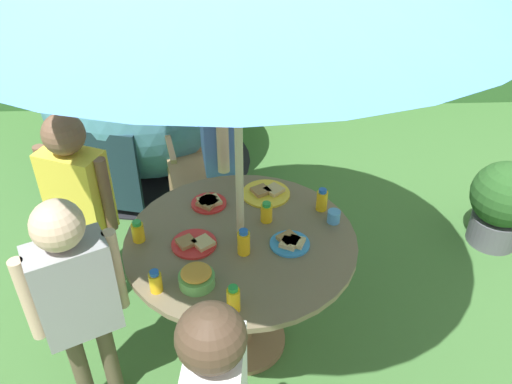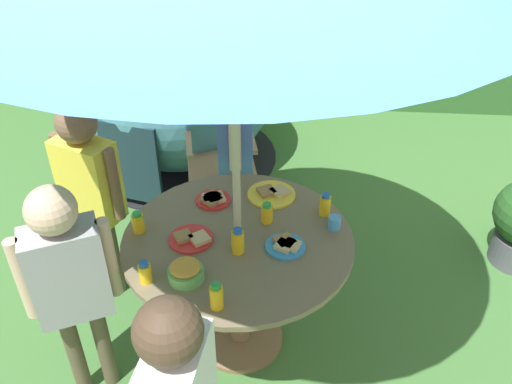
{
  "view_description": "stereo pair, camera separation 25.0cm",
  "coord_description": "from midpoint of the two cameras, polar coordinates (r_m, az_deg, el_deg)",
  "views": [
    {
      "loc": [
        -0.01,
        -1.94,
        2.37
      ],
      "look_at": [
        0.08,
        0.12,
        0.93
      ],
      "focal_mm": 36.94,
      "sensor_mm": 36.0,
      "label": 1
    },
    {
      "loc": [
        0.24,
        -1.93,
        2.37
      ],
      "look_at": [
        0.08,
        0.12,
        0.93
      ],
      "focal_mm": 36.94,
      "sensor_mm": 36.0,
      "label": 2
    }
  ],
  "objects": [
    {
      "name": "ground_plane",
      "position": [
        3.06,
        0.74,
        -15.85
      ],
      "size": [
        10.0,
        10.0,
        0.02
      ],
      "primitive_type": "cube",
      "color": "#3D6B33"
    },
    {
      "name": "hedge_backdrop",
      "position": [
        5.45,
        3.4,
        19.29
      ],
      "size": [
        9.0,
        0.7,
        1.8
      ],
      "primitive_type": "cube",
      "color": "#33602D",
      "rests_on": "ground_plane"
    },
    {
      "name": "garden_table",
      "position": [
        2.63,
        0.83,
        -7.74
      ],
      "size": [
        1.11,
        1.11,
        0.74
      ],
      "color": "brown",
      "rests_on": "ground_plane"
    },
    {
      "name": "wooden_chair",
      "position": [
        3.67,
        -2.01,
        4.57
      ],
      "size": [
        0.54,
        0.55,
        0.9
      ],
      "rotation": [
        0.0,
        0.0,
        0.22
      ],
      "color": "tan",
      "rests_on": "ground_plane"
    },
    {
      "name": "dome_tent",
      "position": [
        4.3,
        -7.09,
        11.67
      ],
      "size": [
        1.98,
        1.98,
        1.38
      ],
      "rotation": [
        0.0,
        0.0,
        -0.25
      ],
      "color": "teal",
      "rests_on": "ground_plane"
    },
    {
      "name": "child_in_blue_shirt",
      "position": [
        3.17,
        -0.11,
        7.75
      ],
      "size": [
        0.25,
        0.48,
        1.44
      ],
      "rotation": [
        0.0,
        0.0,
        -1.44
      ],
      "color": "navy",
      "rests_on": "ground_plane"
    },
    {
      "name": "child_in_yellow_shirt",
      "position": [
        2.94,
        -15.38,
        1.16
      ],
      "size": [
        0.4,
        0.29,
        1.24
      ],
      "rotation": [
        0.0,
        0.0,
        -0.39
      ],
      "color": "brown",
      "rests_on": "ground_plane"
    },
    {
      "name": "child_in_grey_shirt",
      "position": [
        2.39,
        -16.84,
        -8.51
      ],
      "size": [
        0.38,
        0.3,
        1.22
      ],
      "rotation": [
        0.0,
        0.0,
        0.46
      ],
      "color": "brown",
      "rests_on": "ground_plane"
    },
    {
      "name": "snack_bowl",
      "position": [
        2.3,
        -4.51,
        -8.72
      ],
      "size": [
        0.16,
        0.16,
        0.09
      ],
      "color": "#66B259",
      "rests_on": "garden_table"
    },
    {
      "name": "plate_far_right",
      "position": [
        2.47,
        6.17,
        -5.84
      ],
      "size": [
        0.19,
        0.19,
        0.03
      ],
      "color": "#338CD8",
      "rests_on": "garden_table"
    },
    {
      "name": "plate_center_front",
      "position": [
        2.75,
        -2.1,
        -0.84
      ],
      "size": [
        0.18,
        0.18,
        0.03
      ],
      "color": "red",
      "rests_on": "garden_table"
    },
    {
      "name": "plate_center_back",
      "position": [
        2.51,
        -4.19,
        -5.14
      ],
      "size": [
        0.21,
        0.21,
        0.03
      ],
      "color": "red",
      "rests_on": "garden_table"
    },
    {
      "name": "plate_front_edge",
      "position": [
        2.8,
        4.29,
        -0.26
      ],
      "size": [
        0.26,
        0.26,
        0.03
      ],
      "color": "yellow",
      "rests_on": "garden_table"
    },
    {
      "name": "juice_bottle_near_left",
      "position": [
        2.16,
        -0.94,
        -11.39
      ],
      "size": [
        0.06,
        0.06,
        0.13
      ],
      "color": "yellow",
      "rests_on": "garden_table"
    },
    {
      "name": "juice_bottle_near_right",
      "position": [
        2.57,
        -9.96,
        -3.39
      ],
      "size": [
        0.06,
        0.06,
        0.11
      ],
      "color": "yellow",
      "rests_on": "garden_table"
    },
    {
      "name": "juice_bottle_far_left",
      "position": [
        2.3,
        -8.87,
        -8.75
      ],
      "size": [
        0.06,
        0.06,
        0.11
      ],
      "color": "yellow",
      "rests_on": "garden_table"
    },
    {
      "name": "juice_bottle_mid_left",
      "position": [
        2.41,
        1.0,
        -5.46
      ],
      "size": [
        0.06,
        0.06,
        0.13
      ],
      "color": "yellow",
      "rests_on": "garden_table"
    },
    {
      "name": "juice_bottle_mid_right",
      "position": [
        2.6,
        3.95,
        -2.41
      ],
      "size": [
        0.06,
        0.06,
        0.11
      ],
      "color": "yellow",
      "rests_on": "garden_table"
    },
    {
      "name": "juice_bottle_back_edge",
      "position": [
        2.67,
        10.15,
        -1.48
      ],
      "size": [
        0.06,
        0.06,
        0.12
      ],
      "color": "yellow",
      "rests_on": "garden_table"
    },
    {
      "name": "cup_near",
      "position": [
        2.61,
        11.24,
        -3.35
      ],
      "size": [
        0.06,
        0.06,
        0.06
      ],
      "primitive_type": "cylinder",
      "color": "#4C99D8",
      "rests_on": "garden_table"
    }
  ]
}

